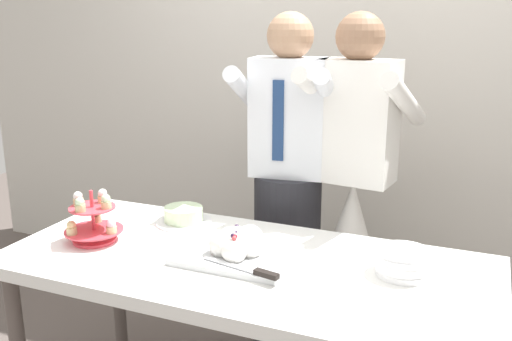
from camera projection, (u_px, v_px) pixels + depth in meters
name	position (u px, v px, depth m)	size (l,w,h in m)	color
rear_wall	(346.00, 51.00, 3.16)	(5.20, 0.10, 2.90)	beige
dessert_table	(244.00, 278.00, 2.09)	(1.80, 0.80, 0.78)	white
cupcake_stand	(93.00, 221.00, 2.23)	(0.23, 0.23, 0.21)	#D83F4C
main_cake_tray	(237.00, 248.00, 2.07)	(0.43, 0.32, 0.13)	silver
plate_stack	(404.00, 263.00, 1.95)	(0.19, 0.20, 0.09)	white
round_cake	(183.00, 216.00, 2.43)	(0.24, 0.24, 0.07)	white
person_groom	(287.00, 209.00, 2.70)	(0.52, 0.54, 1.66)	#232328
person_bride	(350.00, 250.00, 2.64)	(0.56, 0.56, 1.66)	white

